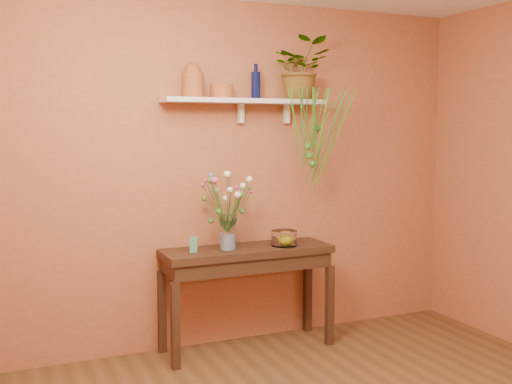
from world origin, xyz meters
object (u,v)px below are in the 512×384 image
(blue_bottle, at_px, (256,85))
(sideboard, at_px, (247,262))
(bouquet, at_px, (227,195))
(glass_bowl, at_px, (284,239))
(terracotta_jug, at_px, (193,81))
(spider_plant, at_px, (301,69))
(glass_vase, at_px, (228,235))

(blue_bottle, bearing_deg, sideboard, -137.38)
(bouquet, xyz_separation_m, glass_bowl, (0.46, -0.04, -0.36))
(glass_bowl, bearing_deg, bouquet, 175.17)
(sideboard, height_order, glass_bowl, glass_bowl)
(terracotta_jug, relative_size, spider_plant, 0.53)
(sideboard, distance_m, glass_vase, 0.28)
(blue_bottle, height_order, glass_vase, blue_bottle)
(glass_vase, bearing_deg, glass_bowl, -4.71)
(blue_bottle, xyz_separation_m, glass_bowl, (0.17, -0.17, -1.19))
(glass_bowl, bearing_deg, terracotta_jug, 167.41)
(blue_bottle, relative_size, spider_plant, 0.55)
(sideboard, xyz_separation_m, bouquet, (-0.17, -0.02, 0.53))
(sideboard, relative_size, spider_plant, 2.72)
(spider_plant, bearing_deg, glass_vase, -171.12)
(glass_vase, bearing_deg, spider_plant, 8.88)
(blue_bottle, distance_m, spider_plant, 0.41)
(glass_bowl, bearing_deg, sideboard, 168.76)
(blue_bottle, bearing_deg, bouquet, -156.17)
(bouquet, bearing_deg, terracotta_jug, 152.86)
(spider_plant, relative_size, bouquet, 0.84)
(sideboard, height_order, spider_plant, spider_plant)
(blue_bottle, bearing_deg, spider_plant, -3.93)
(bouquet, bearing_deg, sideboard, 6.11)
(sideboard, distance_m, terracotta_jug, 1.44)
(spider_plant, distance_m, glass_bowl, 1.35)
(terracotta_jug, distance_m, bouquet, 0.88)
(spider_plant, relative_size, glass_vase, 1.86)
(terracotta_jug, height_order, bouquet, terracotta_jug)
(glass_vase, xyz_separation_m, glass_bowl, (0.46, -0.04, -0.06))
(sideboard, xyz_separation_m, glass_bowl, (0.29, -0.06, 0.17))
(blue_bottle, distance_m, glass_bowl, 1.22)
(spider_plant, height_order, glass_bowl, spider_plant)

